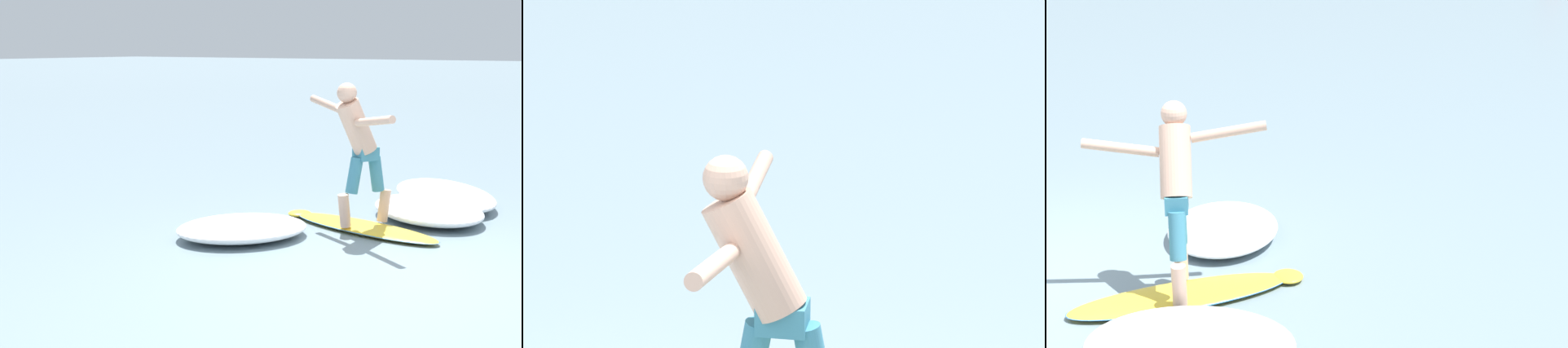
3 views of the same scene
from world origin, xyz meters
TOP-DOWN VIEW (x-y plane):
  - surfer at (1.14, 1.02)m, footprint 1.02×1.50m

SIDE VIEW (x-z plane):
  - surfer at x=1.14m, z-range 0.24..1.96m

